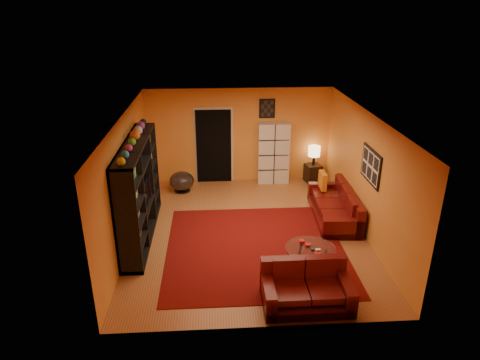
{
  "coord_description": "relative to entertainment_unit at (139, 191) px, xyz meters",
  "views": [
    {
      "loc": [
        -0.69,
        -8.23,
        4.66
      ],
      "look_at": [
        -0.16,
        0.1,
        1.2
      ],
      "focal_mm": 32.0,
      "sensor_mm": 36.0,
      "label": 1
    }
  ],
  "objects": [
    {
      "name": "rug",
      "position": [
        2.38,
        -0.7,
        -1.04
      ],
      "size": [
        3.6,
        3.6,
        0.01
      ],
      "primitive_type": "cube",
      "color": "#500909",
      "rests_on": "floor"
    },
    {
      "name": "throw_pillow",
      "position": [
        4.22,
        1.3,
        -0.42
      ],
      "size": [
        0.12,
        0.42,
        0.42
      ],
      "primitive_type": "cube",
      "color": "orange",
      "rests_on": "sofa"
    },
    {
      "name": "bowl_chair",
      "position": [
        0.7,
        2.3,
        -0.76
      ],
      "size": [
        0.66,
        0.66,
        0.54
      ],
      "color": "black",
      "rests_on": "floor"
    },
    {
      "name": "storage_cabinet",
      "position": [
        3.21,
        2.8,
        -0.2
      ],
      "size": [
        0.86,
        0.4,
        1.7
      ],
      "primitive_type": "cube",
      "rotation": [
        0.0,
        0.0,
        -0.03
      ],
      "color": "silver",
      "rests_on": "floor"
    },
    {
      "name": "ceiling",
      "position": [
        2.27,
        0.0,
        1.55
      ],
      "size": [
        6.0,
        6.0,
        0.0
      ],
      "primitive_type": "plane",
      "rotation": [
        3.14,
        0.0,
        0.0
      ],
      "color": "white",
      "rests_on": "wall_back"
    },
    {
      "name": "loveseat",
      "position": [
        3.05,
        -2.42,
        -0.76
      ],
      "size": [
        1.46,
        0.88,
        0.85
      ],
      "rotation": [
        0.0,
        0.0,
        1.58
      ],
      "color": "#4D0A0C",
      "rests_on": "rug"
    },
    {
      "name": "floor",
      "position": [
        2.27,
        0.0,
        -1.05
      ],
      "size": [
        6.0,
        6.0,
        0.0
      ],
      "primitive_type": "plane",
      "color": "brown",
      "rests_on": "ground"
    },
    {
      "name": "doorway",
      "position": [
        1.57,
        2.96,
        -0.03
      ],
      "size": [
        0.95,
        0.1,
        2.04
      ],
      "primitive_type": "cube",
      "color": "black",
      "rests_on": "floor"
    },
    {
      "name": "coffee_table",
      "position": [
        3.31,
        -1.53,
        -0.62
      ],
      "size": [
        0.93,
        0.93,
        0.47
      ],
      "rotation": [
        0.0,
        0.0,
        -0.04
      ],
      "color": "silver",
      "rests_on": "floor"
    },
    {
      "name": "wall_art_back",
      "position": [
        3.02,
        2.98,
        1.0
      ],
      "size": [
        0.42,
        0.03,
        0.52
      ],
      "primitive_type": "cube",
      "color": "black",
      "rests_on": "wall_back"
    },
    {
      "name": "tv",
      "position": [
        0.05,
        -0.0,
        -0.06
      ],
      "size": [
        0.95,
        0.12,
        0.55
      ],
      "primitive_type": "imported",
      "rotation": [
        0.0,
        0.0,
        1.57
      ],
      "color": "black",
      "rests_on": "entertainment_unit"
    },
    {
      "name": "wall_back",
      "position": [
        2.27,
        3.0,
        0.25
      ],
      "size": [
        6.0,
        0.0,
        6.0
      ],
      "primitive_type": "plane",
      "rotation": [
        1.57,
        0.0,
        0.0
      ],
      "color": "orange",
      "rests_on": "floor"
    },
    {
      "name": "table_lamp",
      "position": [
        4.33,
        2.75,
        -0.17
      ],
      "size": [
        0.32,
        0.32,
        0.54
      ],
      "color": "black",
      "rests_on": "side_table"
    },
    {
      "name": "side_table",
      "position": [
        4.33,
        2.75,
        -0.8
      ],
      "size": [
        0.48,
        0.48,
        0.5
      ],
      "primitive_type": "cube",
      "rotation": [
        0.0,
        0.0,
        0.24
      ],
      "color": "black",
      "rests_on": "floor"
    },
    {
      "name": "entertainment_unit",
      "position": [
        0.0,
        0.0,
        0.0
      ],
      "size": [
        0.45,
        3.0,
        2.1
      ],
      "primitive_type": "cube",
      "color": "black",
      "rests_on": "floor"
    },
    {
      "name": "wall_art_right",
      "position": [
        4.75,
        -0.3,
        0.55
      ],
      "size": [
        0.03,
        1.0,
        0.7
      ],
      "primitive_type": "cube",
      "color": "black",
      "rests_on": "wall_right"
    },
    {
      "name": "wall_front",
      "position": [
        2.27,
        -3.0,
        0.25
      ],
      "size": [
        6.0,
        0.0,
        6.0
      ],
      "primitive_type": "plane",
      "rotation": [
        -1.57,
        0.0,
        0.0
      ],
      "color": "orange",
      "rests_on": "floor"
    },
    {
      "name": "sofa",
      "position": [
        4.41,
        0.54,
        -0.76
      ],
      "size": [
        1.0,
        2.19,
        0.85
      ],
      "rotation": [
        0.0,
        0.0,
        -0.06
      ],
      "color": "#4D0A0C",
      "rests_on": "rug"
    },
    {
      "name": "wall_left",
      "position": [
        -0.23,
        0.0,
        0.25
      ],
      "size": [
        0.0,
        6.0,
        6.0
      ],
      "primitive_type": "plane",
      "rotation": [
        1.57,
        0.0,
        1.57
      ],
      "color": "orange",
      "rests_on": "floor"
    },
    {
      "name": "wall_right",
      "position": [
        4.78,
        0.0,
        0.25
      ],
      "size": [
        0.0,
        6.0,
        6.0
      ],
      "primitive_type": "plane",
      "rotation": [
        1.57,
        0.0,
        -1.57
      ],
      "color": "orange",
      "rests_on": "floor"
    }
  ]
}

